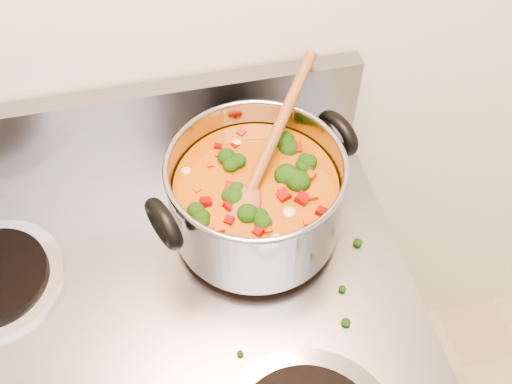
# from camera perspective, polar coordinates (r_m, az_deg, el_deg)

# --- Properties ---
(stockpot) EXTENTS (0.30, 0.24, 0.15)m
(stockpot) POSITION_cam_1_polar(r_m,az_deg,el_deg) (0.79, -0.04, -0.39)
(stockpot) COLOR #95959C
(stockpot) RESTS_ON electric_range
(wooden_spoon) EXTENTS (0.19, 0.25, 0.10)m
(wooden_spoon) POSITION_cam_1_polar(r_m,az_deg,el_deg) (0.76, 0.56, 2.64)
(wooden_spoon) COLOR brown
(wooden_spoon) RESTS_ON stockpot
(cooktop_crumbs) EXTENTS (0.32, 0.28, 0.01)m
(cooktop_crumbs) POSITION_cam_1_polar(r_m,az_deg,el_deg) (0.84, -3.52, -4.62)
(cooktop_crumbs) COLOR black
(cooktop_crumbs) RESTS_ON electric_range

